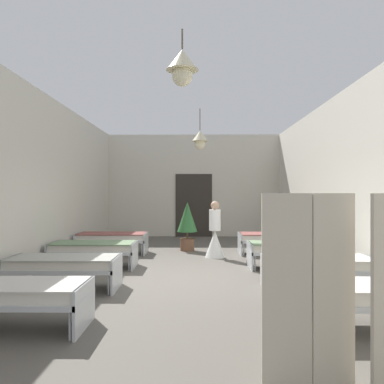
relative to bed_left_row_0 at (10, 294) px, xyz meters
The scene contains 13 objects.
ground_plane 3.65m from the bed_left_row_0, 51.96° to the left, with size 7.16×14.46×0.10m, color #59544C.
room_shell 5.07m from the bed_left_row_0, 62.55° to the left, with size 6.96×14.06×3.92m.
bed_left_row_0 is the anchor object (origin of this frame).
bed_right_row_0 4.46m from the bed_left_row_0, ahead, with size 1.90×0.84×0.57m.
bed_left_row_1 1.90m from the bed_left_row_0, 90.00° to the left, with size 1.90×0.84×0.57m.
bed_right_row_1 4.85m from the bed_left_row_0, 23.08° to the left, with size 1.90×0.84×0.57m.
bed_left_row_2 3.80m from the bed_left_row_0, 90.00° to the left, with size 1.90×0.84×0.57m.
bed_right_row_2 5.86m from the bed_left_row_0, 40.44° to the left, with size 1.90×0.84×0.57m.
bed_left_row_3 5.70m from the bed_left_row_0, 90.00° to the left, with size 1.90×0.84×0.57m.
bed_right_row_3 7.24m from the bed_left_row_0, 51.96° to the left, with size 1.90×0.84×0.57m.
nurse_near_aisle 5.90m from the bed_left_row_0, 61.51° to the left, with size 0.52×0.52×1.49m.
potted_plant 6.63m from the bed_left_row_0, 71.82° to the left, with size 0.58×0.58×1.42m.
privacy_screen 3.82m from the bed_left_row_0, 22.46° to the right, with size 1.23×0.27×1.70m.
Camera 1 is at (0.09, -7.51, 1.71)m, focal length 35.15 mm.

